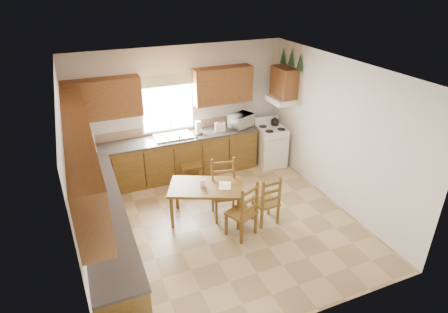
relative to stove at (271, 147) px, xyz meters
name	(u,v)px	position (x,y,z in m)	size (l,w,h in m)	color
floor	(223,223)	(-1.88, -1.69, -0.43)	(4.50, 4.50, 0.00)	tan
ceiling	(222,71)	(-1.88, -1.69, 2.27)	(4.50, 4.50, 0.00)	brown
wall_left	(74,182)	(-4.13, -1.69, 0.92)	(4.50, 4.50, 0.00)	silver
wall_right	(337,134)	(0.37, -1.69, 0.92)	(4.50, 4.50, 0.00)	silver
wall_back	(182,111)	(-1.88, 0.56, 0.92)	(4.50, 4.50, 0.00)	silver
wall_front	(300,237)	(-1.88, -3.94, 0.92)	(4.50, 4.50, 0.00)	silver
lower_cab_back	(171,159)	(-2.25, 0.26, 0.01)	(3.75, 0.60, 0.88)	brown
lower_cab_left	(106,235)	(-3.83, -1.84, 0.01)	(0.60, 3.60, 0.88)	brown
counter_back	(170,139)	(-2.25, 0.26, 0.47)	(3.75, 0.63, 0.04)	#3C3633
counter_left	(102,210)	(-3.83, -1.84, 0.47)	(0.63, 3.60, 0.04)	#3C3633
backsplash	(166,129)	(-2.25, 0.55, 0.58)	(3.75, 0.01, 0.18)	#856A53
upper_cab_back_left	(103,99)	(-3.43, 0.40, 1.42)	(1.41, 0.33, 0.75)	brown
upper_cab_back_right	(223,85)	(-1.02, 0.40, 1.42)	(1.25, 0.33, 0.75)	brown
upper_cab_left	(81,152)	(-3.96, -1.84, 1.42)	(0.33, 3.60, 0.75)	brown
upper_cab_stove	(284,82)	(0.20, -0.04, 1.47)	(0.33, 0.62, 0.62)	brown
range_hood	(281,100)	(0.15, -0.04, 1.09)	(0.44, 0.62, 0.12)	silver
window_frame	(168,104)	(-2.18, 0.53, 1.12)	(1.13, 0.02, 1.18)	silver
window_pane	(168,104)	(-2.18, 0.53, 1.12)	(1.05, 0.01, 1.10)	white
window_valance	(166,80)	(-2.18, 0.50, 1.62)	(1.19, 0.01, 0.24)	#5B7840
sink_basin	(173,136)	(-2.18, 0.26, 0.51)	(0.75, 0.45, 0.04)	silver
pine_decal_a	(300,62)	(0.33, -0.36, 1.95)	(0.22, 0.22, 0.36)	#184025
pine_decal_b	(291,57)	(0.33, -0.04, 1.99)	(0.22, 0.22, 0.36)	#184025
pine_decal_c	(283,56)	(0.33, 0.28, 1.95)	(0.22, 0.22, 0.36)	#184025
stove	(271,147)	(0.00, 0.00, 0.00)	(0.58, 0.60, 0.86)	silver
coffeemaker	(90,142)	(-3.80, 0.26, 0.65)	(0.19, 0.23, 0.33)	silver
paper_towel	(198,128)	(-1.64, 0.22, 0.63)	(0.12, 0.12, 0.29)	white
toaster	(220,127)	(-1.16, 0.21, 0.58)	(0.22, 0.14, 0.18)	silver
microwave	(241,121)	(-0.64, 0.25, 0.63)	(0.47, 0.34, 0.28)	silver
dining_table	(206,202)	(-2.09, -1.43, -0.10)	(1.25, 0.72, 0.67)	brown
chair_near_left	(241,209)	(-1.71, -2.08, 0.07)	(0.42, 0.40, 1.00)	brown
chair_near_right	(266,199)	(-1.17, -1.91, 0.03)	(0.39, 0.37, 0.92)	brown
chair_far_left	(225,190)	(-1.75, -1.49, 0.10)	(0.45, 0.43, 1.07)	brown
chair_far_right	(191,161)	(-1.94, -0.10, 0.06)	(0.41, 0.39, 0.99)	brown
table_paper	(225,186)	(-1.78, -1.55, 0.24)	(0.20, 0.27, 0.00)	white
table_card	(203,183)	(-2.14, -1.42, 0.30)	(0.09, 0.02, 0.12)	white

